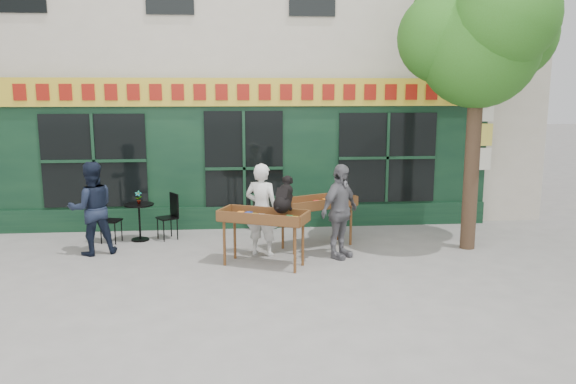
{
  "coord_description": "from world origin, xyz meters",
  "views": [
    {
      "loc": [
        -0.15,
        -9.93,
        3.02
      ],
      "look_at": [
        0.8,
        0.5,
        1.13
      ],
      "focal_mm": 35.0,
      "sensor_mm": 36.0,
      "label": 1
    }
  ],
  "objects_px": {
    "woman": "(262,210)",
    "man_left": "(92,208)",
    "book_cart_right": "(317,206)",
    "book_cart_center": "(263,220)",
    "man_right": "(340,211)",
    "bistro_table": "(139,215)",
    "dog": "(284,193)"
  },
  "relations": [
    {
      "from": "book_cart_center",
      "to": "man_left",
      "type": "xyz_separation_m",
      "value": [
        -3.14,
        1.0,
        0.05
      ]
    },
    {
      "from": "book_cart_right",
      "to": "man_left",
      "type": "distance_m",
      "value": 4.25
    },
    {
      "from": "book_cart_center",
      "to": "book_cart_right",
      "type": "distance_m",
      "value": 1.56
    },
    {
      "from": "book_cart_center",
      "to": "man_right",
      "type": "xyz_separation_m",
      "value": [
        1.4,
        0.36,
        0.04
      ]
    },
    {
      "from": "book_cart_center",
      "to": "man_left",
      "type": "distance_m",
      "value": 3.3
    },
    {
      "from": "book_cart_center",
      "to": "book_cart_right",
      "type": "bearing_deg",
      "value": 69.31
    },
    {
      "from": "woman",
      "to": "man_right",
      "type": "distance_m",
      "value": 1.43
    },
    {
      "from": "dog",
      "to": "man_left",
      "type": "distance_m",
      "value": 3.67
    },
    {
      "from": "book_cart_center",
      "to": "man_left",
      "type": "height_order",
      "value": "man_left"
    },
    {
      "from": "book_cart_center",
      "to": "dog",
      "type": "relative_size",
      "value": 2.7
    },
    {
      "from": "man_left",
      "to": "book_cart_center",
      "type": "bearing_deg",
      "value": 140.81
    },
    {
      "from": "book_cart_center",
      "to": "woman",
      "type": "distance_m",
      "value": 0.65
    },
    {
      "from": "man_right",
      "to": "woman",
      "type": "bearing_deg",
      "value": 123.65
    },
    {
      "from": "book_cart_center",
      "to": "woman",
      "type": "height_order",
      "value": "woman"
    },
    {
      "from": "woman",
      "to": "bistro_table",
      "type": "height_order",
      "value": "woman"
    },
    {
      "from": "dog",
      "to": "bistro_table",
      "type": "distance_m",
      "value": 3.49
    },
    {
      "from": "book_cart_center",
      "to": "book_cart_right",
      "type": "xyz_separation_m",
      "value": [
        1.1,
        1.11,
        0.0
      ]
    },
    {
      "from": "woman",
      "to": "man_left",
      "type": "height_order",
      "value": "man_left"
    },
    {
      "from": "bistro_table",
      "to": "book_cart_center",
      "type": "bearing_deg",
      "value": -37.93
    },
    {
      "from": "book_cart_right",
      "to": "bistro_table",
      "type": "xyz_separation_m",
      "value": [
        -3.55,
        0.8,
        -0.28
      ]
    },
    {
      "from": "book_cart_right",
      "to": "man_right",
      "type": "bearing_deg",
      "value": -92.79
    },
    {
      "from": "dog",
      "to": "man_left",
      "type": "xyz_separation_m",
      "value": [
        -3.49,
        1.05,
        -0.42
      ]
    },
    {
      "from": "woman",
      "to": "book_cart_center",
      "type": "bearing_deg",
      "value": 114.2
    },
    {
      "from": "book_cart_right",
      "to": "man_left",
      "type": "relative_size",
      "value": 0.93
    },
    {
      "from": "book_cart_right",
      "to": "man_left",
      "type": "xyz_separation_m",
      "value": [
        -4.25,
        -0.1,
        0.05
      ]
    },
    {
      "from": "book_cart_right",
      "to": "bistro_table",
      "type": "bearing_deg",
      "value": 142.75
    },
    {
      "from": "dog",
      "to": "man_left",
      "type": "height_order",
      "value": "man_left"
    },
    {
      "from": "man_right",
      "to": "man_left",
      "type": "xyz_separation_m",
      "value": [
        -4.55,
        0.65,
        0.01
      ]
    },
    {
      "from": "dog",
      "to": "book_cart_right",
      "type": "xyz_separation_m",
      "value": [
        0.75,
        1.16,
        -0.47
      ]
    },
    {
      "from": "dog",
      "to": "book_cart_right",
      "type": "bearing_deg",
      "value": 81.14
    },
    {
      "from": "book_cart_center",
      "to": "woman",
      "type": "bearing_deg",
      "value": 114.2
    },
    {
      "from": "book_cart_right",
      "to": "book_cart_center",
      "type": "bearing_deg",
      "value": -159.48
    }
  ]
}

